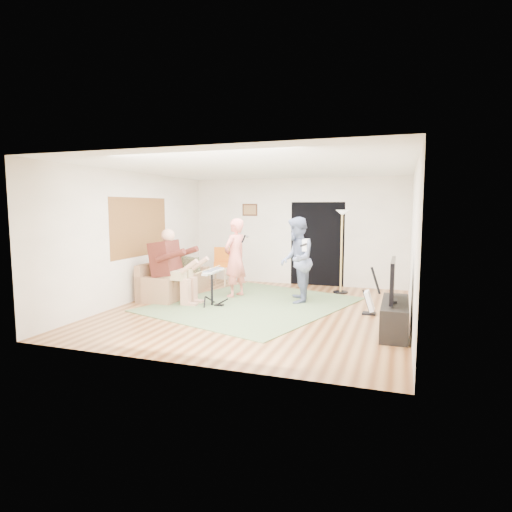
{
  "coord_description": "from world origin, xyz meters",
  "views": [
    {
      "loc": [
        2.57,
        -7.63,
        1.98
      ],
      "look_at": [
        -0.16,
        0.3,
        1.01
      ],
      "focal_mm": 30.0,
      "sensor_mm": 36.0,
      "label": 1
    }
  ],
  "objects_px": {
    "sofa": "(172,284)",
    "guitarist": "(296,260)",
    "guitar_spare": "(370,301)",
    "singer": "(235,258)",
    "drum_kit": "(212,290)",
    "torchiere_lamp": "(342,236)",
    "dining_chair": "(221,272)",
    "television": "(393,279)",
    "tv_cabinet": "(395,317)"
  },
  "relations": [
    {
      "from": "sofa",
      "to": "guitarist",
      "type": "bearing_deg",
      "value": 4.63
    },
    {
      "from": "guitar_spare",
      "to": "singer",
      "type": "bearing_deg",
      "value": 167.57
    },
    {
      "from": "guitarist",
      "to": "television",
      "type": "bearing_deg",
      "value": 38.17
    },
    {
      "from": "guitar_spare",
      "to": "torchiere_lamp",
      "type": "bearing_deg",
      "value": 113.05
    },
    {
      "from": "dining_chair",
      "to": "drum_kit",
      "type": "bearing_deg",
      "value": -78.67
    },
    {
      "from": "guitar_spare",
      "to": "torchiere_lamp",
      "type": "xyz_separation_m",
      "value": [
        -0.79,
        1.85,
        1.06
      ]
    },
    {
      "from": "guitarist",
      "to": "guitar_spare",
      "type": "relative_size",
      "value": 1.99
    },
    {
      "from": "dining_chair",
      "to": "tv_cabinet",
      "type": "height_order",
      "value": "dining_chair"
    },
    {
      "from": "singer",
      "to": "guitarist",
      "type": "xyz_separation_m",
      "value": [
        1.4,
        -0.09,
        0.02
      ]
    },
    {
      "from": "sofa",
      "to": "torchiere_lamp",
      "type": "height_order",
      "value": "torchiere_lamp"
    },
    {
      "from": "guitarist",
      "to": "guitar_spare",
      "type": "height_order",
      "value": "guitarist"
    },
    {
      "from": "drum_kit",
      "to": "singer",
      "type": "distance_m",
      "value": 1.11
    },
    {
      "from": "guitarist",
      "to": "television",
      "type": "height_order",
      "value": "guitarist"
    },
    {
      "from": "singer",
      "to": "guitar_spare",
      "type": "xyz_separation_m",
      "value": [
        2.93,
        -0.65,
        -0.61
      ]
    },
    {
      "from": "drum_kit",
      "to": "torchiere_lamp",
      "type": "relative_size",
      "value": 0.4
    },
    {
      "from": "singer",
      "to": "torchiere_lamp",
      "type": "xyz_separation_m",
      "value": [
        2.14,
        1.21,
        0.45
      ]
    },
    {
      "from": "drum_kit",
      "to": "guitarist",
      "type": "xyz_separation_m",
      "value": [
        1.51,
        0.88,
        0.56
      ]
    },
    {
      "from": "drum_kit",
      "to": "tv_cabinet",
      "type": "distance_m",
      "value": 3.58
    },
    {
      "from": "tv_cabinet",
      "to": "guitarist",
      "type": "bearing_deg",
      "value": 140.74
    },
    {
      "from": "guitarist",
      "to": "drum_kit",
      "type": "bearing_deg",
      "value": -71.76
    },
    {
      "from": "singer",
      "to": "dining_chair",
      "type": "height_order",
      "value": "singer"
    },
    {
      "from": "guitarist",
      "to": "television",
      "type": "xyz_separation_m",
      "value": [
        1.94,
        -1.62,
        -0.04
      ]
    },
    {
      "from": "tv_cabinet",
      "to": "guitar_spare",
      "type": "bearing_deg",
      "value": 113.02
    },
    {
      "from": "guitarist",
      "to": "torchiere_lamp",
      "type": "distance_m",
      "value": 1.55
    },
    {
      "from": "drum_kit",
      "to": "singer",
      "type": "height_order",
      "value": "singer"
    },
    {
      "from": "sofa",
      "to": "guitarist",
      "type": "distance_m",
      "value": 2.88
    },
    {
      "from": "guitarist",
      "to": "torchiere_lamp",
      "type": "bearing_deg",
      "value": 138.32
    },
    {
      "from": "guitarist",
      "to": "dining_chair",
      "type": "distance_m",
      "value": 2.62
    },
    {
      "from": "guitar_spare",
      "to": "television",
      "type": "distance_m",
      "value": 1.29
    },
    {
      "from": "dining_chair",
      "to": "sofa",
      "type": "bearing_deg",
      "value": -118.71
    },
    {
      "from": "sofa",
      "to": "singer",
      "type": "relative_size",
      "value": 1.11
    },
    {
      "from": "singer",
      "to": "torchiere_lamp",
      "type": "distance_m",
      "value": 2.5
    },
    {
      "from": "singer",
      "to": "dining_chair",
      "type": "relative_size",
      "value": 1.8
    },
    {
      "from": "singer",
      "to": "television",
      "type": "relative_size",
      "value": 1.63
    },
    {
      "from": "dining_chair",
      "to": "television",
      "type": "height_order",
      "value": "television"
    },
    {
      "from": "drum_kit",
      "to": "torchiere_lamp",
      "type": "height_order",
      "value": "torchiere_lamp"
    },
    {
      "from": "drum_kit",
      "to": "guitar_spare",
      "type": "bearing_deg",
      "value": 6.06
    },
    {
      "from": "sofa",
      "to": "torchiere_lamp",
      "type": "relative_size",
      "value": 1.01
    },
    {
      "from": "television",
      "to": "drum_kit",
      "type": "bearing_deg",
      "value": 167.79
    },
    {
      "from": "drum_kit",
      "to": "guitar_spare",
      "type": "relative_size",
      "value": 0.85
    },
    {
      "from": "torchiere_lamp",
      "to": "television",
      "type": "relative_size",
      "value": 1.8
    },
    {
      "from": "sofa",
      "to": "television",
      "type": "xyz_separation_m",
      "value": [
        4.74,
        -1.4,
        0.59
      ]
    },
    {
      "from": "sofa",
      "to": "dining_chair",
      "type": "distance_m",
      "value": 1.56
    },
    {
      "from": "guitarist",
      "to": "tv_cabinet",
      "type": "height_order",
      "value": "guitarist"
    },
    {
      "from": "singer",
      "to": "television",
      "type": "distance_m",
      "value": 3.75
    },
    {
      "from": "torchiere_lamp",
      "to": "guitar_spare",
      "type": "bearing_deg",
      "value": -66.95
    },
    {
      "from": "drum_kit",
      "to": "television",
      "type": "relative_size",
      "value": 0.71
    },
    {
      "from": "singer",
      "to": "tv_cabinet",
      "type": "bearing_deg",
      "value": 81.37
    },
    {
      "from": "guitarist",
      "to": "guitar_spare",
      "type": "xyz_separation_m",
      "value": [
        1.53,
        -0.55,
        -0.63
      ]
    },
    {
      "from": "television",
      "to": "torchiere_lamp",
      "type": "bearing_deg",
      "value": 112.21
    }
  ]
}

